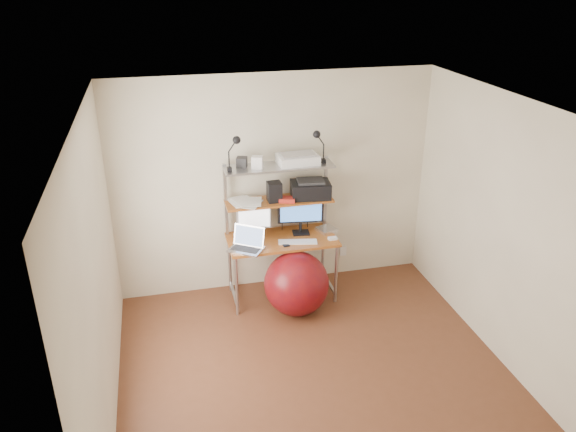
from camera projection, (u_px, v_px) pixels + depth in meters
name	position (u px, v px, depth m)	size (l,w,h in m)	color
room	(320.00, 258.00, 4.72)	(3.60, 3.60, 3.60)	brown
computer_desk	(280.00, 218.00, 6.18)	(1.20, 0.60, 1.57)	#AD6221
wall_outlet	(343.00, 251.00, 6.88)	(0.08, 0.01, 0.12)	white
monitor_silver	(254.00, 218.00, 6.17)	(0.37, 0.17, 0.42)	#ABABB0
monitor_black	(301.00, 212.00, 6.24)	(0.51, 0.17, 0.51)	black
laptop	(247.00, 244.00, 5.97)	(0.44, 0.42, 0.30)	silver
keyboard	(298.00, 242.00, 6.12)	(0.42, 0.12, 0.01)	white
mouse	(333.00, 238.00, 6.18)	(0.10, 0.06, 0.03)	white
mac_mini	(327.00, 229.00, 6.38)	(0.19, 0.19, 0.04)	silver
phone	(285.00, 244.00, 6.08)	(0.07, 0.13, 0.01)	black
printer	(310.00, 189.00, 6.20)	(0.46, 0.34, 0.20)	black
nas_cube	(274.00, 192.00, 6.08)	(0.15, 0.15, 0.22)	black
red_box	(287.00, 200.00, 6.10)	(0.17, 0.11, 0.05)	#B4251C
scanner	(298.00, 159.00, 6.02)	(0.44, 0.30, 0.11)	white
box_white	(257.00, 162.00, 5.88)	(0.11, 0.09, 0.13)	white
box_grey	(242.00, 162.00, 5.92)	(0.11, 0.11, 0.11)	#2A2A2C
clip_lamp_left	(235.00, 146.00, 5.71)	(0.15, 0.08, 0.38)	black
clip_lamp_right	(318.00, 140.00, 5.93)	(0.15, 0.08, 0.37)	black
exercise_ball	(297.00, 284.00, 6.08)	(0.71, 0.71, 0.71)	maroon
paper_stack	(245.00, 202.00, 6.07)	(0.40, 0.42, 0.02)	white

